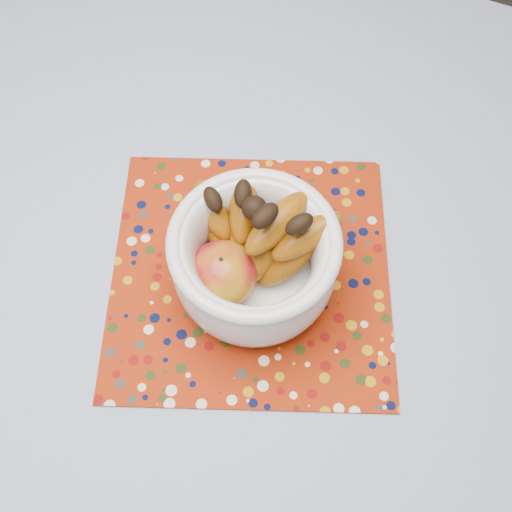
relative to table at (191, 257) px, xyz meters
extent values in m
plane|color=#2D2826|center=(0.00, 0.00, -0.67)|extent=(4.00, 4.00, 0.00)
cube|color=brown|center=(0.00, 0.00, 0.06)|extent=(1.20, 1.20, 0.04)
cylinder|color=brown|center=(-0.53, 0.53, -0.32)|extent=(0.06, 0.06, 0.71)
cube|color=slate|center=(0.00, 0.00, 0.08)|extent=(1.32, 1.32, 0.01)
cube|color=maroon|center=(0.12, -0.02, 0.09)|extent=(0.50, 0.50, 0.00)
cylinder|color=silver|center=(0.13, -0.04, 0.10)|extent=(0.11, 0.11, 0.01)
cylinder|color=silver|center=(0.13, -0.04, 0.11)|extent=(0.16, 0.16, 0.01)
torus|color=silver|center=(0.13, -0.04, 0.21)|extent=(0.22, 0.22, 0.02)
ellipsoid|color=maroon|center=(0.10, -0.07, 0.15)|extent=(0.09, 0.09, 0.08)
sphere|color=black|center=(0.11, -0.01, 0.23)|extent=(0.03, 0.03, 0.03)
camera|label=1|loc=(0.27, -0.36, 0.85)|focal=42.00mm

